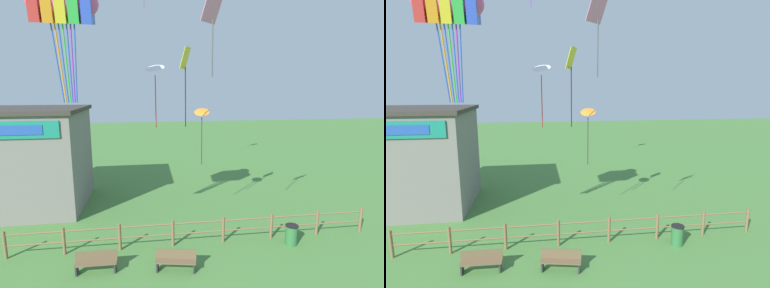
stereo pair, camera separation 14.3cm
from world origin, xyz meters
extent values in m
cylinder|color=brown|center=(-8.42, 7.55, 0.64)|extent=(0.14, 0.14, 1.27)
cylinder|color=brown|center=(-6.02, 7.55, 0.64)|extent=(0.14, 0.14, 1.27)
cylinder|color=brown|center=(-3.61, 7.55, 0.64)|extent=(0.14, 0.14, 1.27)
cylinder|color=brown|center=(-1.20, 7.55, 0.64)|extent=(0.14, 0.14, 1.27)
cylinder|color=brown|center=(1.20, 7.55, 0.64)|extent=(0.14, 0.14, 1.27)
cylinder|color=brown|center=(3.61, 7.55, 0.64)|extent=(0.14, 0.14, 1.27)
cylinder|color=brown|center=(6.02, 7.55, 0.64)|extent=(0.14, 0.14, 1.27)
cylinder|color=brown|center=(8.42, 7.55, 0.64)|extent=(0.14, 0.14, 1.27)
cylinder|color=brown|center=(0.00, 7.55, 1.08)|extent=(16.85, 0.07, 0.07)
cylinder|color=brown|center=(0.00, 7.55, 0.57)|extent=(16.85, 0.07, 0.07)
cube|color=slate|center=(-9.44, 13.73, 2.93)|extent=(6.40, 5.80, 5.87)
cube|color=#38332D|center=(-9.44, 13.73, 5.99)|extent=(6.70, 6.10, 0.24)
cube|color=#197F6B|center=(-9.44, 10.79, 5.17)|extent=(5.44, 0.08, 0.90)
cube|color=#234CAD|center=(-9.44, 10.74, 5.17)|extent=(3.84, 0.04, 0.49)
cube|color=brown|center=(-1.27, 5.56, 0.42)|extent=(1.69, 0.73, 0.05)
cube|color=brown|center=(-1.23, 5.74, 0.65)|extent=(1.62, 0.38, 0.40)
cube|color=#2D2D33|center=(-2.00, 5.71, 0.20)|extent=(0.13, 0.36, 0.40)
cube|color=#2D2D33|center=(-0.55, 5.41, 0.20)|extent=(0.13, 0.36, 0.40)
cube|color=brown|center=(-4.42, 5.93, 0.42)|extent=(1.65, 0.43, 0.05)
cube|color=brown|center=(-4.41, 6.11, 0.65)|extent=(1.64, 0.07, 0.40)
cube|color=#2D2D33|center=(-5.16, 5.94, 0.20)|extent=(0.07, 0.36, 0.40)
cube|color=#2D2D33|center=(-3.68, 5.92, 0.20)|extent=(0.07, 0.36, 0.40)
cylinder|color=#2D6B38|center=(4.32, 6.85, 0.46)|extent=(0.56, 0.56, 0.91)
cylinder|color=black|center=(4.32, 6.85, 0.93)|extent=(0.61, 0.61, 0.04)
ellipsoid|color=#E54C8C|center=(-5.34, 7.57, 10.49)|extent=(2.78, 1.88, 1.72)
cube|color=red|center=(-6.25, 7.51, 10.49)|extent=(0.48, 1.78, 1.76)
cube|color=orange|center=(-5.80, 7.54, 10.49)|extent=(0.48, 1.78, 1.76)
cube|color=yellow|center=(-5.34, 7.57, 10.49)|extent=(0.48, 1.78, 1.76)
cube|color=green|center=(-4.89, 7.59, 10.49)|extent=(0.48, 1.78, 1.76)
cube|color=blue|center=(-4.43, 7.62, 10.49)|extent=(0.48, 1.78, 1.76)
cylinder|color=blue|center=(-5.64, 7.34, 8.24)|extent=(0.26, 0.47, 3.13)
cylinder|color=orange|center=(-5.52, 7.33, 8.24)|extent=(0.19, 0.49, 3.13)
cylinder|color=blue|center=(-5.41, 7.32, 8.24)|extent=(0.13, 0.50, 3.13)
cylinder|color=green|center=(-5.29, 7.32, 8.24)|extent=(0.05, 0.49, 3.13)
cylinder|color=blue|center=(-5.18, 7.33, 8.24)|extent=(0.13, 0.50, 3.13)
cylinder|color=purple|center=(-5.06, 7.34, 8.24)|extent=(0.19, 0.49, 3.13)
cylinder|color=blue|center=(-4.96, 7.35, 8.24)|extent=(0.26, 0.47, 3.13)
cube|color=pink|center=(0.30, 6.34, 10.31)|extent=(1.02, 0.99, 1.20)
cylinder|color=#4C4C51|center=(0.30, 6.34, 8.74)|extent=(0.05, 0.05, 2.11)
cone|color=orange|center=(0.71, 10.66, 6.01)|extent=(1.00, 0.96, 0.42)
cylinder|color=#333338|center=(0.71, 10.66, 4.37)|extent=(0.05, 0.05, 2.62)
cube|color=yellow|center=(-0.38, 9.14, 8.66)|extent=(0.62, 0.80, 0.99)
cylinder|color=black|center=(-0.38, 9.14, 6.82)|extent=(0.05, 0.05, 2.86)
cone|color=white|center=(-1.75, 10.96, 8.32)|extent=(1.30, 1.27, 0.47)
cylinder|color=red|center=(-1.75, 10.96, 6.54)|extent=(0.05, 0.05, 2.78)
camera|label=1|loc=(-2.26, -5.32, 7.26)|focal=28.00mm
camera|label=2|loc=(-2.12, -5.34, 7.26)|focal=28.00mm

